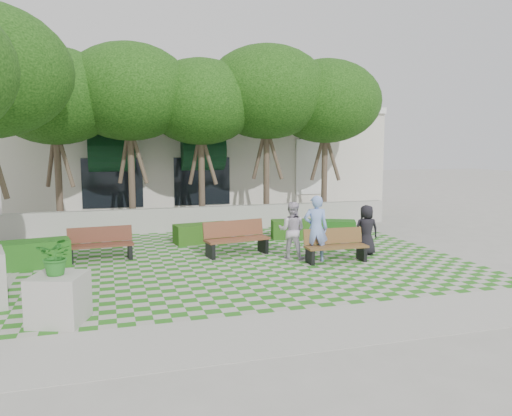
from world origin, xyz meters
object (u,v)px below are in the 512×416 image
object	(u,v)px
bench_east	(335,246)
bench_west	(101,244)
hedge_midleft	(202,233)
hedge_midright	(298,229)
person_blue	(316,228)
bench_mid	(236,239)
person_dark	(366,230)
hedge_east	(329,229)
person_white	(292,230)
hedge_west	(29,255)
planter_front	(58,288)

from	to	relation	value
bench_east	bench_west	size ratio (longest dim) A/B	0.97
bench_west	hedge_midleft	size ratio (longest dim) A/B	1.00
hedge_midright	person_blue	bearing A→B (deg)	-103.41
bench_mid	hedge_midright	xyz separation A→B (m)	(2.76, 1.96, -0.17)
person_blue	person_dark	bearing A→B (deg)	-152.42
hedge_east	hedge_midleft	world-z (taller)	hedge_midleft
bench_east	hedge_east	size ratio (longest dim) A/B	0.98
hedge_midright	bench_west	bearing A→B (deg)	-167.25
hedge_midleft	person_white	world-z (taller)	person_white
hedge_midright	hedge_midleft	world-z (taller)	hedge_midright
hedge_west	planter_front	size ratio (longest dim) A/B	1.28
hedge_east	hedge_midleft	size ratio (longest dim) A/B	0.99
hedge_west	person_dark	xyz separation A→B (m)	(9.44, -1.18, 0.39)
hedge_west	person_white	size ratio (longest dim) A/B	1.25
bench_east	hedge_midleft	bearing A→B (deg)	130.97
person_white	hedge_east	bearing A→B (deg)	-100.00
bench_east	person_white	bearing A→B (deg)	146.98
hedge_west	planter_front	distance (m)	4.83
bench_east	bench_west	world-z (taller)	bench_west
hedge_east	person_blue	bearing A→B (deg)	-120.99
person_dark	person_white	world-z (taller)	person_white
hedge_midright	person_white	distance (m)	3.21
person_dark	person_white	bearing A→B (deg)	3.59
hedge_west	person_dark	world-z (taller)	person_dark
bench_west	person_white	bearing A→B (deg)	-18.48
bench_mid	hedge_east	distance (m)	4.18
bench_west	person_blue	xyz separation A→B (m)	(5.83, -1.87, 0.48)
hedge_east	person_white	world-z (taller)	person_white
bench_east	bench_west	bearing A→B (deg)	163.33
bench_east	hedge_midleft	xyz separation A→B (m)	(-3.10, 3.77, -0.13)
bench_west	hedge_midright	world-z (taller)	bench_west
bench_mid	person_dark	bearing A→B (deg)	-26.57
person_white	hedge_midleft	bearing A→B (deg)	-23.44
bench_east	hedge_midright	xyz separation A→B (m)	(0.29, 3.59, -0.12)
planter_front	person_blue	xyz separation A→B (m)	(6.53, 3.20, 0.28)
bench_east	person_blue	xyz separation A→B (m)	(-0.51, 0.22, 0.49)
person_white	person_blue	bearing A→B (deg)	169.30
bench_mid	person_white	size ratio (longest dim) A/B	1.22
hedge_midleft	hedge_west	xyz separation A→B (m)	(-5.08, -2.07, 0.04)
bench_west	hedge_east	distance (m)	7.79
bench_mid	hedge_midleft	xyz separation A→B (m)	(-0.64, 2.14, -0.17)
hedge_midleft	hedge_midright	bearing A→B (deg)	-3.08
hedge_midleft	hedge_west	bearing A→B (deg)	-157.83
hedge_midleft	bench_east	bearing A→B (deg)	-50.60
person_dark	planter_front	bearing A→B (deg)	31.20
bench_mid	hedge_east	size ratio (longest dim) A/B	1.11
bench_west	bench_mid	bearing A→B (deg)	-10.68
bench_mid	person_dark	distance (m)	3.89
bench_east	hedge_midleft	distance (m)	4.88
bench_mid	person_dark	world-z (taller)	person_dark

